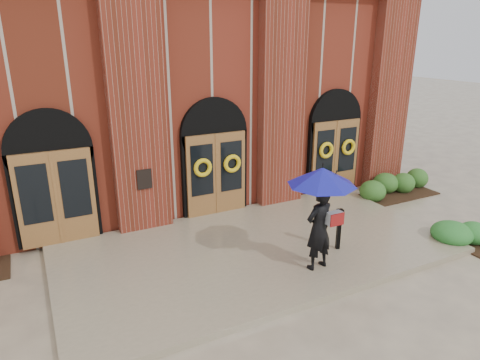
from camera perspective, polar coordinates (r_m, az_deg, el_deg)
ground at (r=11.25m, az=2.63°, el=-9.82°), size 90.00×90.00×0.00m
landing at (r=11.33m, az=2.26°, el=-9.17°), size 10.00×5.30×0.15m
church_building at (r=18.15m, az=-11.27°, el=12.40°), size 16.20×12.53×7.00m
man_with_umbrella at (r=9.78m, az=10.74°, el=-2.53°), size 1.74×1.74×2.47m
metal_post at (r=11.22m, az=13.05°, el=-6.29°), size 0.18×0.18×1.09m
hedge_wall_right at (r=16.08m, az=20.38°, el=-0.77°), size 2.65×1.06×0.68m
hedge_front_right at (r=13.52m, az=29.07°, el=-5.91°), size 1.60×1.37×0.56m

